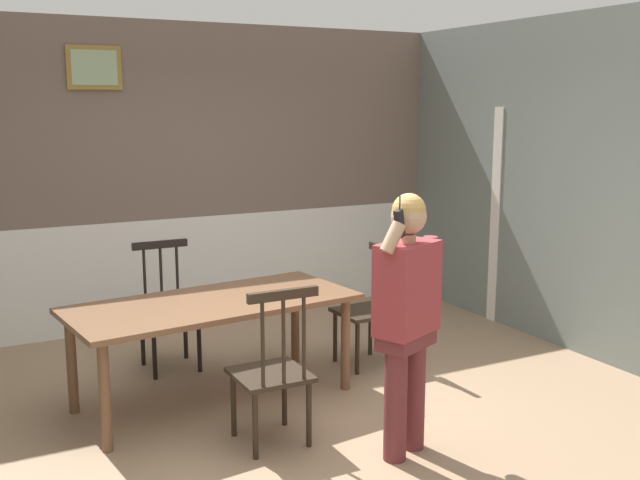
% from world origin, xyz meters
% --- Properties ---
extents(ground_plane, '(6.44, 6.44, 0.00)m').
position_xyz_m(ground_plane, '(0.00, 0.00, 0.00)').
color(ground_plane, '#9E7F60').
extents(room_back_partition, '(5.85, 0.17, 2.89)m').
position_xyz_m(room_back_partition, '(-0.00, 2.81, 1.39)').
color(room_back_partition, '#756056').
rests_on(room_back_partition, ground_plane).
extents(room_right_partition, '(0.13, 5.62, 2.89)m').
position_xyz_m(room_right_partition, '(2.93, 0.01, 1.44)').
color(room_right_partition, slate).
rests_on(room_right_partition, ground_plane).
extents(dining_table, '(2.12, 1.14, 0.75)m').
position_xyz_m(dining_table, '(-0.28, 0.73, 0.67)').
color(dining_table, brown).
rests_on(dining_table, ground_plane).
extents(chair_near_window, '(0.46, 0.46, 1.03)m').
position_xyz_m(chair_near_window, '(-0.38, 1.57, 0.48)').
color(chair_near_window, black).
rests_on(chair_near_window, ground_plane).
extents(chair_by_doorway, '(0.46, 0.46, 1.05)m').
position_xyz_m(chair_by_doorway, '(-0.19, -0.11, 0.49)').
color(chair_by_doorway, '#2D2319').
rests_on(chair_by_doorway, ground_plane).
extents(chair_at_table_head, '(0.45, 0.45, 0.98)m').
position_xyz_m(chair_at_table_head, '(1.11, 0.89, 0.48)').
color(chair_at_table_head, '#2D2319').
rests_on(chair_at_table_head, ground_plane).
extents(person_figure, '(0.53, 0.38, 1.63)m').
position_xyz_m(person_figure, '(0.48, -0.60, 0.93)').
color(person_figure, brown).
rests_on(person_figure, ground_plane).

